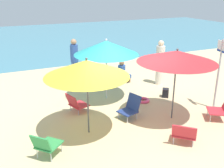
# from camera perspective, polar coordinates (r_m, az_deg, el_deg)

# --- Properties ---
(ground_plane) EXTENTS (40.00, 40.00, 0.00)m
(ground_plane) POSITION_cam_1_polar(r_m,az_deg,el_deg) (7.66, 2.03, -6.73)
(ground_plane) COLOR #D3BC8C
(sea_water) EXTENTS (40.00, 16.00, 0.01)m
(sea_water) POSITION_cam_1_polar(r_m,az_deg,el_deg) (20.33, -15.58, 9.56)
(sea_water) COLOR teal
(sea_water) RESTS_ON ground_plane
(umbrella_teal) EXTENTS (2.05, 2.05, 2.00)m
(umbrella_teal) POSITION_cam_1_polar(r_m,az_deg,el_deg) (8.26, -1.27, 7.96)
(umbrella_teal) COLOR silver
(umbrella_teal) RESTS_ON ground_plane
(umbrella_yellow) EXTENTS (2.04, 2.04, 1.96)m
(umbrella_yellow) POSITION_cam_1_polar(r_m,az_deg,el_deg) (6.14, -5.54, 3.45)
(umbrella_yellow) COLOR #4C4C51
(umbrella_yellow) RESTS_ON ground_plane
(umbrella_red) EXTENTS (2.10, 2.10, 2.01)m
(umbrella_red) POSITION_cam_1_polar(r_m,az_deg,el_deg) (7.05, 13.96, 5.85)
(umbrella_red) COLOR #4C4C51
(umbrella_red) RESTS_ON ground_plane
(beach_chair_a) EXTENTS (0.74, 0.74, 0.56)m
(beach_chair_a) POSITION_cam_1_polar(r_m,az_deg,el_deg) (6.40, 15.47, -10.35)
(beach_chair_a) COLOR red
(beach_chair_a) RESTS_ON ground_plane
(beach_chair_b) EXTENTS (0.66, 0.65, 0.59)m
(beach_chair_b) POSITION_cam_1_polar(r_m,az_deg,el_deg) (7.75, -7.85, -4.18)
(beach_chair_b) COLOR red
(beach_chair_b) RESTS_ON ground_plane
(beach_chair_c) EXTENTS (0.74, 0.73, 0.64)m
(beach_chair_c) POSITION_cam_1_polar(r_m,az_deg,el_deg) (5.86, -14.25, -12.64)
(beach_chair_c) COLOR #33934C
(beach_chair_c) RESTS_ON ground_plane
(beach_chair_d) EXTENTS (0.77, 0.76, 0.67)m
(beach_chair_d) POSITION_cam_1_polar(r_m,az_deg,el_deg) (7.86, 22.80, -4.91)
(beach_chair_d) COLOR red
(beach_chair_d) RESTS_ON ground_plane
(beach_chair_e) EXTENTS (0.67, 0.60, 0.65)m
(beach_chair_e) POSITION_cam_1_polar(r_m,az_deg,el_deg) (7.40, 4.06, -5.04)
(beach_chair_e) COLOR navy
(beach_chair_e) RESTS_ON ground_plane
(person_a) EXTENTS (0.32, 0.32, 1.69)m
(person_a) POSITION_cam_1_polar(r_m,az_deg,el_deg) (9.99, 10.40, 4.64)
(person_a) COLOR silver
(person_a) RESTS_ON ground_plane
(person_b) EXTENTS (0.29, 0.29, 1.75)m
(person_b) POSITION_cam_1_polar(r_m,az_deg,el_deg) (9.87, -8.16, 4.84)
(person_b) COLOR #2D519E
(person_b) RESTS_ON ground_plane
(person_c) EXTENTS (0.54, 0.31, 0.91)m
(person_c) POSITION_cam_1_polar(r_m,az_deg,el_deg) (10.02, 2.40, 2.70)
(person_c) COLOR #2D519E
(person_c) RESTS_ON ground_plane
(warning_sign) EXTENTS (0.15, 0.45, 2.12)m
(warning_sign) POSITION_cam_1_polar(r_m,az_deg,el_deg) (8.21, 22.40, 3.76)
(warning_sign) COLOR #ADADB2
(warning_sign) RESTS_ON ground_plane
(swim_ring) EXTENTS (0.42, 0.42, 0.10)m
(swim_ring) POSITION_cam_1_polar(r_m,az_deg,el_deg) (8.55, 6.78, -3.54)
(swim_ring) COLOR #E54C7F
(swim_ring) RESTS_ON ground_plane
(beach_bag) EXTENTS (0.30, 0.30, 0.29)m
(beach_bag) POSITION_cam_1_polar(r_m,az_deg,el_deg) (9.00, 11.57, -1.89)
(beach_bag) COLOR black
(beach_bag) RESTS_ON ground_plane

